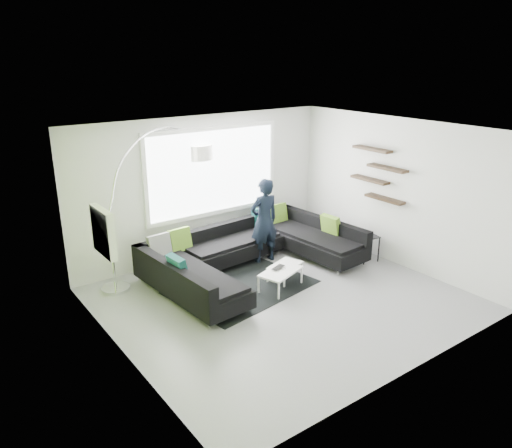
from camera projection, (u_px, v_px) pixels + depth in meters
The scene contains 9 objects.
ground at pixel (283, 299), 8.32m from camera, with size 5.50×5.50×0.00m, color gray.
room_shell at pixel (279, 192), 7.91m from camera, with size 5.54×5.04×2.82m.
sectional_sofa at pixel (257, 255), 9.20m from camera, with size 3.97×2.63×0.82m.
rug at pixel (242, 287), 8.75m from camera, with size 2.33×1.70×0.01m, color black.
coffee_table at pixel (283, 275), 8.84m from camera, with size 1.03×0.60×0.34m, color white.
arc_lamp at pixel (108, 217), 8.23m from camera, with size 2.51×1.10×2.67m, color silver, non-canonical shape.
side_table at pixel (366, 248), 9.82m from camera, with size 0.38×0.38×0.52m, color black.
person at pixel (264, 221), 9.60m from camera, with size 0.63×0.44×1.67m, color black.
laptop at pixel (280, 268), 8.67m from camera, with size 0.34×0.28×0.02m, color black.
Camera 1 is at (-4.77, -5.75, 3.91)m, focal length 35.00 mm.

